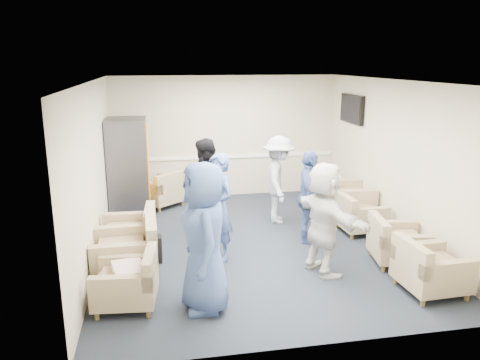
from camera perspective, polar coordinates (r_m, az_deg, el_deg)
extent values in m
plane|color=black|center=(8.01, 1.59, -7.70)|extent=(6.00, 6.00, 0.00)
plane|color=silver|center=(7.43, 1.74, 11.97)|extent=(6.00, 6.00, 0.00)
cube|color=beige|center=(10.51, -1.77, 5.27)|extent=(5.00, 0.02, 2.70)
cube|color=beige|center=(4.83, 9.16, -5.92)|extent=(5.00, 0.02, 2.70)
cube|color=beige|center=(7.50, -17.35, 0.93)|extent=(0.02, 6.00, 2.70)
cube|color=beige|center=(8.48, 18.43, 2.34)|extent=(0.02, 6.00, 2.70)
cube|color=white|center=(10.57, -1.74, 2.85)|extent=(4.98, 0.04, 0.06)
cube|color=black|center=(9.95, 13.48, 8.44)|extent=(0.07, 1.00, 0.58)
cube|color=black|center=(9.94, 13.29, 8.44)|extent=(0.01, 0.92, 0.50)
cube|color=#515159|center=(9.98, 13.64, 7.58)|extent=(0.04, 0.10, 0.25)
cube|color=#94815F|center=(6.19, -13.74, -12.75)|extent=(0.82, 0.82, 0.25)
cube|color=olive|center=(6.12, -13.84, -11.35)|extent=(0.57, 0.54, 0.09)
cube|color=#94815F|center=(6.02, -10.92, -10.23)|extent=(0.20, 0.76, 0.35)
cube|color=#94815F|center=(6.91, -13.75, -9.39)|extent=(0.91, 0.91, 0.29)
cube|color=olive|center=(6.84, -13.85, -7.86)|extent=(0.63, 0.59, 0.11)
cube|color=#94815F|center=(6.77, -10.76, -6.47)|extent=(0.17, 0.90, 0.42)
cube|color=#94815F|center=(7.61, -13.48, -7.27)|extent=(0.88, 0.88, 0.28)
cube|color=olive|center=(7.54, -13.56, -5.94)|extent=(0.61, 0.57, 0.10)
cube|color=#94815F|center=(7.46, -10.95, -4.82)|extent=(0.19, 0.84, 0.39)
cube|color=#94815F|center=(6.84, 22.29, -10.67)|extent=(0.82, 0.82, 0.26)
cube|color=olive|center=(6.77, 22.43, -9.31)|extent=(0.57, 0.53, 0.09)
cube|color=#94815F|center=(6.54, 20.16, -8.61)|extent=(0.16, 0.79, 0.37)
cube|color=#94815F|center=(7.59, 18.72, -7.89)|extent=(0.89, 0.89, 0.25)
cube|color=olive|center=(7.53, 18.83, -6.67)|extent=(0.61, 0.58, 0.09)
cube|color=#94815F|center=(7.38, 16.55, -5.79)|extent=(0.25, 0.78, 0.36)
cube|color=#94815F|center=(8.72, 14.48, -4.71)|extent=(0.78, 0.78, 0.25)
cube|color=olive|center=(8.66, 14.55, -3.66)|extent=(0.54, 0.50, 0.09)
cube|color=#94815F|center=(8.49, 12.72, -2.99)|extent=(0.15, 0.75, 0.35)
cube|color=#94815F|center=(9.34, 12.73, -2.94)|extent=(1.06, 1.06, 0.31)
cube|color=olive|center=(9.28, 12.80, -1.69)|extent=(0.73, 0.69, 0.11)
cube|color=#94815F|center=(9.13, 10.47, -0.73)|extent=(0.27, 0.96, 0.45)
cube|color=#94815F|center=(10.09, -9.66, -1.74)|extent=(1.13, 1.13, 0.26)
cube|color=olive|center=(10.04, -9.70, -0.75)|extent=(0.76, 0.76, 0.09)
cube|color=#94815F|center=(9.76, -8.45, -0.28)|extent=(0.70, 0.62, 0.38)
cube|color=#515159|center=(9.47, -13.45, 1.50)|extent=(0.76, 0.91, 1.93)
cube|color=#FC6405|center=(9.43, -11.12, 2.18)|extent=(0.02, 0.78, 1.54)
cube|color=black|center=(9.63, -10.87, -2.52)|extent=(0.02, 0.46, 0.12)
cube|color=black|center=(7.37, -10.61, -8.28)|extent=(0.30, 0.22, 0.41)
sphere|color=black|center=(7.30, -10.68, -6.94)|extent=(0.21, 0.21, 0.21)
cube|color=beige|center=(6.08, -13.40, -10.74)|extent=(0.46, 0.55, 0.14)
imported|color=#3B538D|center=(5.70, -4.37, -7.01)|extent=(0.66, 0.95, 1.87)
imported|color=#3B538D|center=(7.14, -2.62, -3.36)|extent=(0.63, 0.72, 1.68)
imported|color=black|center=(8.27, -4.21, -0.81)|extent=(0.82, 0.96, 1.70)
imported|color=silver|center=(8.83, 4.74, 0.02)|extent=(0.84, 1.18, 1.66)
imported|color=#3B538D|center=(7.92, 8.33, -2.09)|extent=(0.65, 1.00, 1.58)
imported|color=silver|center=(6.78, 10.21, -4.67)|extent=(0.87, 1.60, 1.65)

